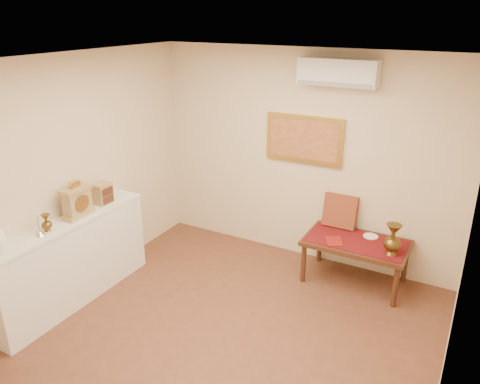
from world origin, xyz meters
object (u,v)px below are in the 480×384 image
Objects in this scene: brass_urn_tall at (393,236)px; wooden_chest at (103,193)px; mantel_clock at (77,202)px; low_table at (356,246)px; display_ledge at (72,261)px.

wooden_chest is at bearing -159.41° from brass_urn_tall.
low_table is at bearing 32.88° from mantel_clock.
display_ledge is at bearing -89.32° from wooden_chest.
brass_urn_tall is 0.22× the size of display_ledge.
wooden_chest is (-0.01, 0.58, 0.61)m from display_ledge.
brass_urn_tall is 0.53m from low_table.
display_ledge is (-3.10, -1.74, -0.29)m from brass_urn_tall.
mantel_clock reaches higher than brass_urn_tall.
display_ledge is 4.93× the size of mantel_clock.
mantel_clock is at bearing 82.69° from display_ledge.
display_ledge is 3.27m from low_table.
display_ledge is 0.68m from mantel_clock.
brass_urn_tall is 3.33m from wooden_chest.
brass_urn_tall reaches higher than low_table.
brass_urn_tall is 3.57m from display_ledge.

